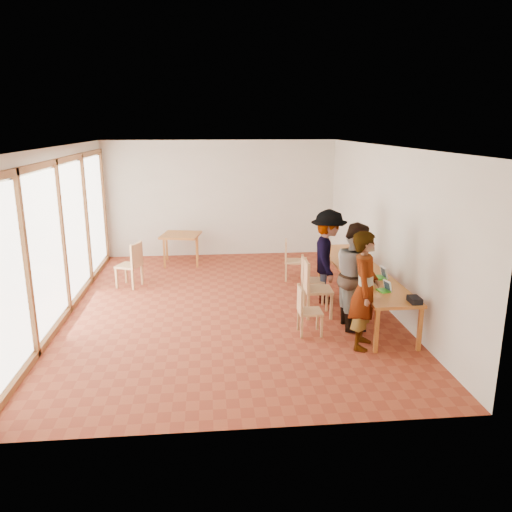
{
  "coord_description": "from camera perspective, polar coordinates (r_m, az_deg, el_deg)",
  "views": [
    {
      "loc": [
        -0.33,
        -8.99,
        3.37
      ],
      "look_at": [
        0.5,
        -0.42,
        1.1
      ],
      "focal_mm": 35.0,
      "sensor_mm": 36.0,
      "label": 1
    }
  ],
  "objects": [
    {
      "name": "ground",
      "position": [
        9.61,
        -3.24,
        -5.79
      ],
      "size": [
        8.0,
        8.0,
        0.0
      ],
      "primitive_type": "plane",
      "color": "brown",
      "rests_on": "ground"
    },
    {
      "name": "wall_back",
      "position": [
        13.13,
        -4.08,
        6.55
      ],
      "size": [
        6.0,
        0.1,
        3.0
      ],
      "primitive_type": "cube",
      "color": "beige",
      "rests_on": "ground"
    },
    {
      "name": "wall_front",
      "position": [
        5.34,
        -1.64,
        -5.74
      ],
      "size": [
        6.0,
        0.1,
        3.0
      ],
      "primitive_type": "cube",
      "color": "beige",
      "rests_on": "ground"
    },
    {
      "name": "wall_right",
      "position": [
        9.77,
        14.52,
        3.26
      ],
      "size": [
        0.1,
        8.0,
        3.0
      ],
      "primitive_type": "cube",
      "color": "beige",
      "rests_on": "ground"
    },
    {
      "name": "window_wall",
      "position": [
        9.55,
        -21.42,
        2.45
      ],
      "size": [
        0.1,
        8.0,
        3.0
      ],
      "primitive_type": "cube",
      "color": "white",
      "rests_on": "ground"
    },
    {
      "name": "ceiling",
      "position": [
        9.01,
        -3.52,
        12.51
      ],
      "size": [
        6.0,
        8.0,
        0.04
      ],
      "primitive_type": "cube",
      "color": "white",
      "rests_on": "wall_back"
    },
    {
      "name": "communal_table",
      "position": [
        9.56,
        11.93,
        -1.77
      ],
      "size": [
        0.8,
        4.0,
        0.75
      ],
      "color": "#B75E28",
      "rests_on": "ground"
    },
    {
      "name": "side_table",
      "position": [
        12.51,
        -8.58,
        2.14
      ],
      "size": [
        0.9,
        0.9,
        0.75
      ],
      "rotation": [
        0.0,
        0.0,
        -0.19
      ],
      "color": "#B75E28",
      "rests_on": "ground"
    },
    {
      "name": "chair_near",
      "position": [
        8.25,
        5.63,
        -5.65
      ],
      "size": [
        0.38,
        0.38,
        0.44
      ],
      "rotation": [
        0.0,
        0.0,
        -0.01
      ],
      "color": "tan",
      "rests_on": "ground"
    },
    {
      "name": "chair_mid",
      "position": [
        9.01,
        6.46,
        -3.02
      ],
      "size": [
        0.5,
        0.5,
        0.55
      ],
      "rotation": [
        0.0,
        0.0,
        -0.05
      ],
      "color": "tan",
      "rests_on": "ground"
    },
    {
      "name": "chair_far",
      "position": [
        9.72,
        5.94,
        -2.15
      ],
      "size": [
        0.46,
        0.46,
        0.48
      ],
      "rotation": [
        0.0,
        0.0,
        -0.09
      ],
      "color": "tan",
      "rests_on": "ground"
    },
    {
      "name": "chair_empty",
      "position": [
        11.11,
        3.9,
        0.03
      ],
      "size": [
        0.48,
        0.48,
        0.48
      ],
      "rotation": [
        0.0,
        0.0,
        -0.16
      ],
      "color": "tan",
      "rests_on": "ground"
    },
    {
      "name": "chair_spare",
      "position": [
        10.88,
        -13.92,
        -0.46
      ],
      "size": [
        0.59,
        0.59,
        0.52
      ],
      "rotation": [
        0.0,
        0.0,
        2.76
      ],
      "color": "tan",
      "rests_on": "ground"
    },
    {
      "name": "person_near",
      "position": [
        7.8,
        12.31,
        -3.86
      ],
      "size": [
        0.67,
        0.79,
        1.85
      ],
      "primitive_type": "imported",
      "rotation": [
        0.0,
        0.0,
        1.17
      ],
      "color": "gray",
      "rests_on": "ground"
    },
    {
      "name": "person_mid",
      "position": [
        8.61,
        11.37,
        -2.17
      ],
      "size": [
        0.69,
        0.89,
        1.81
      ],
      "primitive_type": "imported",
      "rotation": [
        0.0,
        0.0,
        1.56
      ],
      "color": "gray",
      "rests_on": "ground"
    },
    {
      "name": "person_far",
      "position": [
        9.68,
        8.21,
        -0.09
      ],
      "size": [
        0.9,
        1.29,
        1.83
      ],
      "primitive_type": "imported",
      "rotation": [
        0.0,
        0.0,
        1.37
      ],
      "color": "gray",
      "rests_on": "ground"
    },
    {
      "name": "laptop_near",
      "position": [
        8.39,
        14.56,
        -3.58
      ],
      "size": [
        0.23,
        0.24,
        0.18
      ],
      "rotation": [
        0.0,
        0.0,
        0.25
      ],
      "color": "green",
      "rests_on": "communal_table"
    },
    {
      "name": "laptop_mid",
      "position": [
        9.06,
        14.13,
        -2.11
      ],
      "size": [
        0.24,
        0.27,
        0.21
      ],
      "rotation": [
        0.0,
        0.0,
        0.08
      ],
      "color": "green",
      "rests_on": "communal_table"
    },
    {
      "name": "laptop_far",
      "position": [
        10.01,
        11.81,
        -0.37
      ],
      "size": [
        0.27,
        0.3,
        0.22
      ],
      "rotation": [
        0.0,
        0.0,
        0.23
      ],
      "color": "green",
      "rests_on": "communal_table"
    },
    {
      "name": "yellow_mug",
      "position": [
        8.33,
        12.89,
        -3.6
      ],
      "size": [
        0.14,
        0.14,
        0.1
      ],
      "primitive_type": "imported",
      "rotation": [
        0.0,
        0.0,
        -0.1
      ],
      "color": "yellow",
      "rests_on": "communal_table"
    },
    {
      "name": "green_bottle",
      "position": [
        9.43,
        12.57,
        -0.84
      ],
      "size": [
        0.07,
        0.07,
        0.28
      ],
      "primitive_type": "cylinder",
      "color": "#1D7D23",
      "rests_on": "communal_table"
    },
    {
      "name": "clear_glass",
      "position": [
        9.09,
        12.3,
        -2.05
      ],
      "size": [
        0.07,
        0.07,
        0.09
      ],
      "primitive_type": "cylinder",
      "color": "silver",
      "rests_on": "communal_table"
    },
    {
      "name": "condiment_cup",
      "position": [
        9.39,
        14.35,
        -1.72
      ],
      "size": [
        0.08,
        0.08,
        0.06
      ],
      "primitive_type": "cylinder",
      "color": "white",
      "rests_on": "communal_table"
    },
    {
      "name": "pink_phone",
      "position": [
        8.34,
        14.5,
        -3.98
      ],
      "size": [
        0.05,
        0.1,
        0.01
      ],
      "primitive_type": "cube",
      "color": "#DC365B",
      "rests_on": "communal_table"
    },
    {
      "name": "black_pouch",
      "position": [
        7.98,
        17.68,
        -4.79
      ],
      "size": [
        0.16,
        0.26,
        0.09
      ],
      "primitive_type": "cube",
      "color": "black",
      "rests_on": "communal_table"
    }
  ]
}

